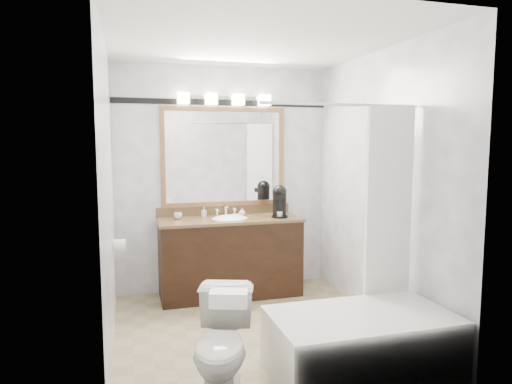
# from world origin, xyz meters

# --- Properties ---
(room) EXTENTS (2.42, 2.62, 2.52)m
(room) POSITION_xyz_m (0.00, 0.00, 1.25)
(room) COLOR tan
(room) RESTS_ON ground
(vanity) EXTENTS (1.53, 0.58, 0.97)m
(vanity) POSITION_xyz_m (0.00, 1.02, 0.44)
(vanity) COLOR black
(vanity) RESTS_ON ground
(mirror) EXTENTS (1.40, 0.04, 1.10)m
(mirror) POSITION_xyz_m (0.00, 1.28, 1.50)
(mirror) COLOR #916641
(mirror) RESTS_ON room
(vanity_light_bar) EXTENTS (1.02, 0.14, 0.12)m
(vanity_light_bar) POSITION_xyz_m (0.00, 1.23, 2.13)
(vanity_light_bar) COLOR silver
(vanity_light_bar) RESTS_ON room
(accent_stripe) EXTENTS (2.40, 0.01, 0.06)m
(accent_stripe) POSITION_xyz_m (0.00, 1.29, 2.10)
(accent_stripe) COLOR black
(accent_stripe) RESTS_ON room
(bathtub) EXTENTS (1.30, 0.75, 1.96)m
(bathtub) POSITION_xyz_m (0.55, -0.90, 0.28)
(bathtub) COLOR white
(bathtub) RESTS_ON ground
(tp_roll) EXTENTS (0.11, 0.12, 0.12)m
(tp_roll) POSITION_xyz_m (-1.14, 0.66, 0.70)
(tp_roll) COLOR white
(tp_roll) RESTS_ON room
(toilet) EXTENTS (0.57, 0.75, 0.68)m
(toilet) POSITION_xyz_m (-0.49, -0.92, 0.34)
(toilet) COLOR white
(toilet) RESTS_ON ground
(tissue_box) EXTENTS (0.25, 0.19, 0.09)m
(tissue_box) POSITION_xyz_m (-0.49, -1.12, 0.73)
(tissue_box) COLOR white
(tissue_box) RESTS_ON toilet
(coffee_maker) EXTENTS (0.19, 0.23, 0.35)m
(coffee_maker) POSITION_xyz_m (0.55, 0.97, 1.03)
(coffee_maker) COLOR black
(coffee_maker) RESTS_ON vanity
(cup_left) EXTENTS (0.11, 0.11, 0.07)m
(cup_left) POSITION_xyz_m (-0.54, 1.12, 0.88)
(cup_left) COLOR white
(cup_left) RESTS_ON vanity
(soap_bottle_a) EXTENTS (0.05, 0.05, 0.10)m
(soap_bottle_a) POSITION_xyz_m (-0.25, 1.20, 0.90)
(soap_bottle_a) COLOR white
(soap_bottle_a) RESTS_ON vanity
(soap_bottle_b) EXTENTS (0.08, 0.08, 0.09)m
(soap_bottle_b) POSITION_xyz_m (0.17, 1.15, 0.89)
(soap_bottle_b) COLOR white
(soap_bottle_b) RESTS_ON vanity
(soap_bar) EXTENTS (0.07, 0.05, 0.02)m
(soap_bar) POSITION_xyz_m (0.10, 1.13, 0.86)
(soap_bar) COLOR beige
(soap_bar) RESTS_ON vanity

